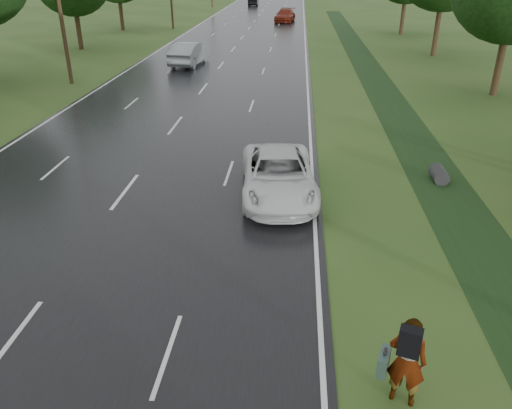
{
  "coord_description": "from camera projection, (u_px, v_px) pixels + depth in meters",
  "views": [
    {
      "loc": [
        6.02,
        -7.87,
        7.51
      ],
      "look_at": [
        4.99,
        4.74,
        1.3
      ],
      "focal_mm": 35.0,
      "sensor_mm": 36.0,
      "label": 1
    }
  ],
  "objects": [
    {
      "name": "far_car_dark",
      "position": [
        253.0,
        1.0,
        90.57
      ],
      "size": [
        1.79,
        4.84,
        1.58
      ],
      "primitive_type": "imported",
      "rotation": [
        0.0,
        0.0,
        3.17
      ],
      "color": "black",
      "rests_on": "road"
    },
    {
      "name": "far_car_red",
      "position": [
        285.0,
        15.0,
        66.73
      ],
      "size": [
        2.94,
        5.84,
        1.63
      ],
      "primitive_type": "imported",
      "rotation": [
        0.0,
        0.0,
        -0.12
      ],
      "color": "#67190B",
      "rests_on": "road"
    },
    {
      "name": "white_pickup",
      "position": [
        278.0,
        175.0,
        17.34
      ],
      "size": [
        2.99,
        5.6,
        1.5
      ],
      "primitive_type": "imported",
      "rotation": [
        0.0,
        0.0,
        0.1
      ],
      "color": "white",
      "rests_on": "road"
    },
    {
      "name": "edge_stripe_west",
      "position": [
        174.0,
        40.0,
        51.52
      ],
      "size": [
        0.12,
        180.0,
        0.01
      ],
      "primitive_type": "cube",
      "color": "silver",
      "rests_on": "road"
    },
    {
      "name": "ground",
      "position": [
        9.0,
        346.0,
        10.79
      ],
      "size": [
        220.0,
        220.0,
        0.0
      ],
      "primitive_type": "plane",
      "color": "#2D4E1B",
      "rests_on": "ground"
    },
    {
      "name": "silver_sedan",
      "position": [
        189.0,
        53.0,
        39.17
      ],
      "size": [
        2.39,
        5.47,
        1.75
      ],
      "primitive_type": "imported",
      "rotation": [
        0.0,
        0.0,
        3.04
      ],
      "color": "#9B9FA4",
      "rests_on": "road"
    },
    {
      "name": "utility_pole_mid",
      "position": [
        58.0,
        1.0,
        31.53
      ],
      "size": [
        1.6,
        0.26,
        10.0
      ],
      "color": "#362B16",
      "rests_on": "ground"
    },
    {
      "name": "edge_stripe_east",
      "position": [
        305.0,
        42.0,
        50.54
      ],
      "size": [
        0.12,
        180.0,
        0.01
      ],
      "primitive_type": "cube",
      "color": "silver",
      "rests_on": "road"
    },
    {
      "name": "center_line",
      "position": [
        239.0,
        41.0,
        51.03
      ],
      "size": [
        0.12,
        180.0,
        0.01
      ],
      "primitive_type": "cube",
      "color": "silver",
      "rests_on": "road"
    },
    {
      "name": "road",
      "position": [
        239.0,
        41.0,
        51.04
      ],
      "size": [
        14.0,
        180.0,
        0.04
      ],
      "primitive_type": "cube",
      "color": "black",
      "rests_on": "ground"
    },
    {
      "name": "drainage_ditch",
      "position": [
        398.0,
        115.0,
        26.68
      ],
      "size": [
        2.2,
        120.0,
        0.56
      ],
      "color": "black",
      "rests_on": "ground"
    },
    {
      "name": "pedestrian",
      "position": [
        406.0,
        360.0,
        9.04
      ],
      "size": [
        0.93,
        0.95,
        1.92
      ],
      "rotation": [
        0.0,
        0.0,
        2.82
      ],
      "color": "#A5998C",
      "rests_on": "ground"
    }
  ]
}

